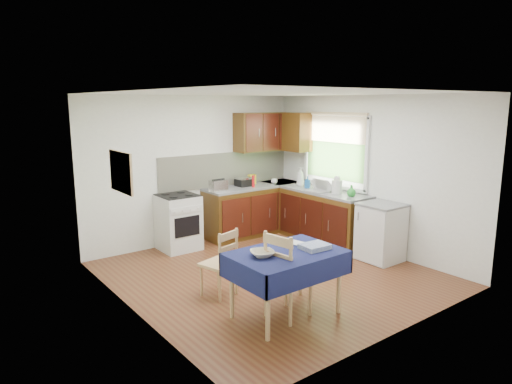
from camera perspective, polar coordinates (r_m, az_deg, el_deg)
floor at (r=6.54m, az=1.90°, el=-10.21°), size 4.20×4.20×0.00m
ceiling at (r=6.10m, az=2.06°, el=12.26°), size 4.00×4.20×0.02m
wall_back at (r=7.91m, az=-7.69°, el=2.82°), size 4.00×0.02×2.50m
wall_front at (r=4.80m, az=18.07°, el=-3.04°), size 4.00×0.02×2.50m
wall_left at (r=5.19m, az=-15.39°, el=-1.83°), size 0.02×4.20×2.50m
wall_right at (r=7.61m, az=13.74°, el=2.27°), size 0.02×4.20×2.50m
base_cabinets at (r=8.17m, az=3.74°, el=-2.71°), size 1.90×2.30×0.86m
worktop_back at (r=8.29m, az=-0.28°, el=0.71°), size 1.90×0.60×0.04m
worktop_right at (r=7.87m, az=8.57°, el=0.02°), size 0.60×1.70×0.04m
worktop_corner at (r=8.70m, az=3.14°, el=1.18°), size 0.60×0.60×0.04m
splashback at (r=8.25m, az=-3.70°, el=2.88°), size 2.70×0.02×0.60m
upper_cabinets at (r=8.47m, az=2.30°, el=7.53°), size 1.20×0.85×0.70m
stove at (r=7.58m, az=-9.70°, el=-3.72°), size 0.60×0.61×0.92m
window at (r=7.99m, az=9.84°, el=5.73°), size 0.04×1.48×1.26m
fridge at (r=7.21m, az=15.33°, el=-4.87°), size 0.58×0.60×0.89m
corkboard at (r=5.42m, az=-16.49°, el=2.39°), size 0.04×0.62×0.47m
dining_table at (r=5.14m, az=3.82°, el=-8.60°), size 1.24×0.84×0.75m
chair_far at (r=5.71m, az=-4.36°, el=-8.59°), size 0.47×0.47×0.86m
chair_near at (r=5.13m, az=3.73°, el=-10.01°), size 0.51×0.51×1.00m
toaster at (r=7.72m, az=-4.72°, el=0.79°), size 0.28×0.17×0.22m
sandwich_press at (r=8.21m, az=-1.52°, el=1.29°), size 0.27×0.23×0.16m
sauce_bottle at (r=8.08m, az=-0.34°, el=1.34°), size 0.05×0.05×0.21m
yellow_packet at (r=8.41m, az=-0.52°, el=1.60°), size 0.14×0.10×0.18m
dish_rack at (r=7.82m, az=8.17°, el=0.29°), size 0.44×0.34×0.21m
kettle at (r=7.66m, az=10.08°, el=0.82°), size 0.18×0.18×0.30m
cup at (r=8.44m, az=2.30°, el=1.34°), size 0.13×0.13×0.09m
soap_bottle_a at (r=8.24m, az=5.55°, el=1.90°), size 0.17×0.17×0.33m
soap_bottle_b at (r=8.07m, az=6.45°, el=1.24°), size 0.13×0.13×0.21m
soap_bottle_c at (r=7.44m, az=11.84°, el=0.15°), size 0.16×0.16×0.18m
plate_bowl at (r=4.95m, az=0.80°, el=-7.69°), size 0.34×0.34×0.06m
book at (r=5.37m, az=4.22°, el=-6.48°), size 0.19×0.23×0.02m
spice_jar at (r=5.21m, az=4.38°, el=-6.60°), size 0.04×0.04×0.09m
tea_towel at (r=5.23m, az=7.36°, el=-6.78°), size 0.32×0.26×0.06m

